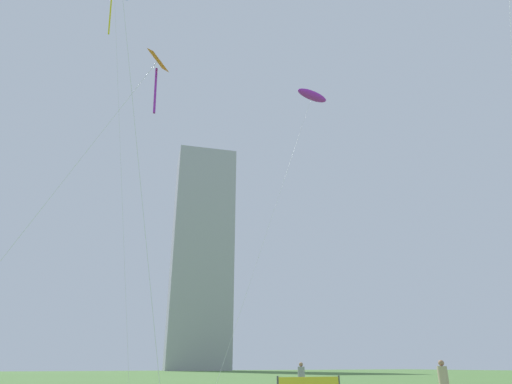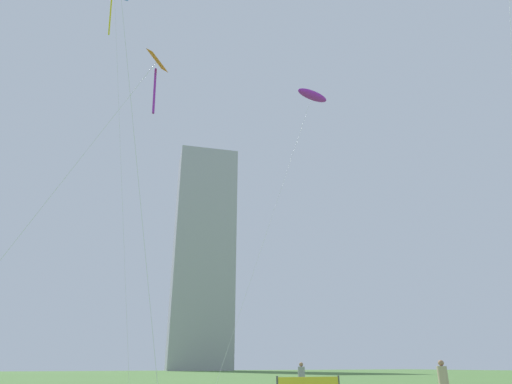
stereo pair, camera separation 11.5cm
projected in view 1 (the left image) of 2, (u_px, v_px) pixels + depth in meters
person_standing_1 at (444, 380)px, 18.45m from camera, size 0.41×0.41×1.85m
person_standing_2 at (301, 376)px, 25.00m from camera, size 0.40×0.40×1.80m
kite_flying_1 at (157, 68)px, 19.54m from camera, size 7.17×1.51×15.09m
kite_flying_4 at (312, 96)px, 33.21m from camera, size 9.96×3.24×21.16m
distant_highrise_0 at (202, 254)px, 154.62m from camera, size 23.76×20.11×76.63m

